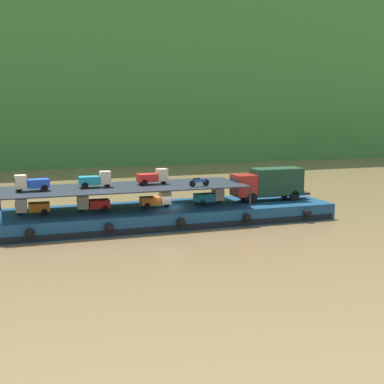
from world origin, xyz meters
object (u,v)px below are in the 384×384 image
at_px(cargo_barge, 167,215).
at_px(mini_truck_upper_stern, 31,183).
at_px(mini_truck_lower_mid, 156,200).
at_px(covered_lorry, 269,183).
at_px(mini_truck_lower_aft, 93,203).
at_px(mini_truck_upper_fore, 153,177).
at_px(mini_truck_lower_stern, 32,207).
at_px(motorcycle_upper_port, 199,182).
at_px(mini_truck_upper_mid, 95,180).
at_px(mini_truck_lower_fore, 210,196).

distance_m(cargo_barge, mini_truck_upper_stern, 12.16).
xyz_separation_m(cargo_barge, mini_truck_lower_mid, (-1.05, -0.08, 1.44)).
bearing_deg(mini_truck_lower_mid, covered_lorry, -0.10).
height_order(mini_truck_lower_aft, mini_truck_upper_fore, mini_truck_upper_fore).
relative_size(mini_truck_lower_stern, motorcycle_upper_port, 1.46).
xyz_separation_m(mini_truck_upper_stern, mini_truck_upper_fore, (10.52, 0.64, 0.00)).
relative_size(mini_truck_upper_stern, mini_truck_upper_mid, 1.01).
bearing_deg(mini_truck_lower_aft, motorcycle_upper_port, -12.64).
bearing_deg(covered_lorry, mini_truck_lower_aft, 179.71).
bearing_deg(covered_lorry, mini_truck_lower_fore, 178.24).
xyz_separation_m(covered_lorry, motorcycle_upper_port, (-7.82, -1.93, 0.74)).
xyz_separation_m(covered_lorry, mini_truck_lower_aft, (-16.82, 0.08, -1.00)).
distance_m(cargo_barge, covered_lorry, 10.43).
distance_m(mini_truck_lower_stern, mini_truck_lower_mid, 10.64).
bearing_deg(mini_truck_lower_aft, mini_truck_lower_stern, 179.15).
distance_m(mini_truck_lower_aft, mini_truck_upper_fore, 5.92).
bearing_deg(cargo_barge, mini_truck_lower_stern, 179.69).
height_order(mini_truck_lower_stern, motorcycle_upper_port, motorcycle_upper_port).
distance_m(mini_truck_lower_fore, mini_truck_upper_mid, 10.65).
bearing_deg(mini_truck_upper_stern, covered_lorry, -0.03).
xyz_separation_m(mini_truck_upper_fore, motorcycle_upper_port, (3.46, -2.59, -0.26)).
xyz_separation_m(mini_truck_lower_mid, mini_truck_upper_mid, (-5.28, 0.41, 2.00)).
bearing_deg(mini_truck_lower_fore, mini_truck_upper_fore, 174.90).
bearing_deg(mini_truck_upper_fore, motorcycle_upper_port, -36.82).
xyz_separation_m(mini_truck_lower_stern, mini_truck_upper_fore, (10.55, 0.50, 2.00)).
relative_size(mini_truck_lower_stern, mini_truck_upper_stern, 1.00).
distance_m(mini_truck_lower_aft, mini_truck_upper_stern, 5.37).
xyz_separation_m(mini_truck_lower_stern, mini_truck_upper_mid, (5.36, 0.27, 2.00)).
bearing_deg(mini_truck_upper_mid, covered_lorry, -1.49).
height_order(covered_lorry, mini_truck_lower_fore, covered_lorry).
xyz_separation_m(covered_lorry, mini_truck_lower_mid, (-11.18, 0.02, -1.00)).
relative_size(cargo_barge, mini_truck_lower_mid, 11.00).
relative_size(mini_truck_lower_aft, mini_truck_upper_fore, 0.99).
xyz_separation_m(covered_lorry, mini_truck_lower_fore, (-6.01, 0.18, -1.00)).
distance_m(mini_truck_lower_fore, mini_truck_upper_stern, 15.92).
xyz_separation_m(covered_lorry, mini_truck_upper_fore, (-11.28, 0.65, 1.00)).
bearing_deg(covered_lorry, mini_truck_upper_mid, 178.51).
bearing_deg(cargo_barge, mini_truck_lower_mid, -175.85).
bearing_deg(mini_truck_upper_fore, mini_truck_lower_fore, -5.10).
bearing_deg(mini_truck_upper_mid, mini_truck_lower_fore, -1.33).
distance_m(covered_lorry, mini_truck_upper_stern, 21.82).
relative_size(cargo_barge, mini_truck_upper_stern, 10.82).
xyz_separation_m(covered_lorry, mini_truck_upper_mid, (-16.47, 0.43, 1.00)).
xyz_separation_m(cargo_barge, motorcycle_upper_port, (2.32, -2.03, 3.18)).
bearing_deg(cargo_barge, mini_truck_upper_fore, 153.85).
xyz_separation_m(mini_truck_lower_stern, mini_truck_upper_stern, (0.03, -0.15, 2.00)).
relative_size(mini_truck_lower_mid, mini_truck_upper_stern, 0.98).
bearing_deg(mini_truck_lower_stern, mini_truck_lower_aft, -0.85).
relative_size(mini_truck_lower_mid, mini_truck_lower_fore, 0.99).
bearing_deg(mini_truck_lower_fore, mini_truck_upper_stern, -179.38).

